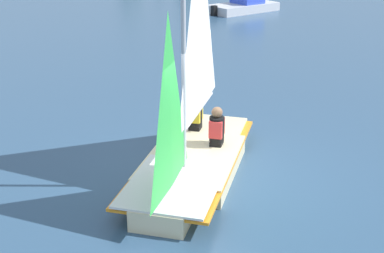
{
  "coord_description": "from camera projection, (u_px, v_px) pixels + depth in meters",
  "views": [
    {
      "loc": [
        -7.58,
        5.36,
        4.66
      ],
      "look_at": [
        0.0,
        0.0,
        0.97
      ],
      "focal_mm": 50.0,
      "sensor_mm": 36.0,
      "label": 1
    }
  ],
  "objects": [
    {
      "name": "ground_plane",
      "position": [
        192.0,
        173.0,
        10.34
      ],
      "size": [
        260.0,
        260.0,
        0.0
      ],
      "primitive_type": "plane",
      "color": "#2D4C6B"
    },
    {
      "name": "sailboat_main",
      "position": [
        192.0,
        142.0,
        10.13
      ],
      "size": [
        4.12,
        4.45,
        4.93
      ],
      "rotation": [
        0.0,
        0.0,
        2.27
      ],
      "color": "beige",
      "rests_on": "ground_plane"
    },
    {
      "name": "sailor_helm",
      "position": [
        217.0,
        133.0,
        10.61
      ],
      "size": [
        0.42,
        0.43,
        1.16
      ],
      "rotation": [
        0.0,
        0.0,
        2.27
      ],
      "color": "black",
      "rests_on": "ground_plane"
    },
    {
      "name": "sailor_crew",
      "position": [
        195.0,
        117.0,
        11.39
      ],
      "size": [
        0.42,
        0.43,
        1.16
      ],
      "rotation": [
        0.0,
        0.0,
        2.27
      ],
      "color": "black",
      "rests_on": "ground_plane"
    },
    {
      "name": "motorboat_distant",
      "position": [
        244.0,
        4.0,
        27.38
      ],
      "size": [
        1.78,
        3.89,
        1.11
      ],
      "rotation": [
        0.0,
        0.0,
        4.74
      ],
      "color": "silver",
      "rests_on": "ground_plane"
    }
  ]
}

